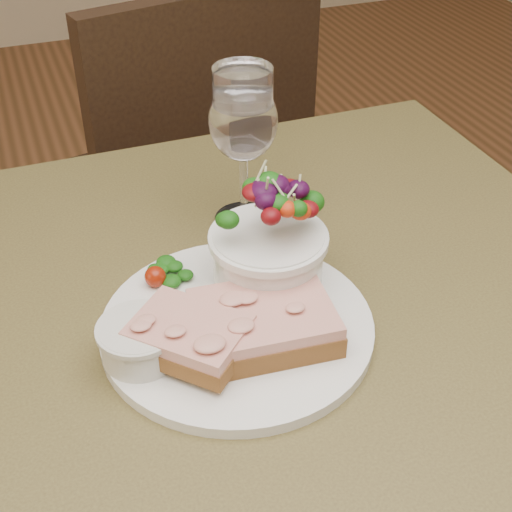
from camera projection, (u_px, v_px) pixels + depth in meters
name	position (u px, v px, depth m)	size (l,w,h in m)	color
cafe_table	(270.00, 390.00, 0.77)	(0.80, 0.80, 0.75)	#42361C
chair_far	(176.00, 257.00, 1.55)	(0.50, 0.50, 0.90)	black
dinner_plate	(237.00, 326.00, 0.69)	(0.26, 0.26, 0.01)	white
sandwich_front	(263.00, 323.00, 0.66)	(0.14, 0.11, 0.03)	#4B2914
sandwich_back	(189.00, 336.00, 0.64)	(0.12, 0.12, 0.03)	#4B2914
ramekin	(139.00, 340.00, 0.64)	(0.07, 0.07, 0.04)	silver
salad_bowl	(268.00, 236.00, 0.70)	(0.11, 0.11, 0.13)	white
garnish	(163.00, 273.00, 0.73)	(0.05, 0.04, 0.02)	#0E3C0B
wine_glass	(243.00, 126.00, 0.77)	(0.08, 0.08, 0.18)	white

